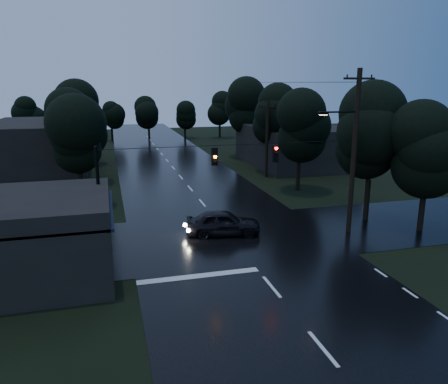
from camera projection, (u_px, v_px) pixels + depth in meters
name	position (u px, v px, depth m)	size (l,w,h in m)	color
ground	(323.00, 349.00, 15.43)	(160.00, 160.00, 0.00)	black
main_road	(181.00, 177.00, 43.53)	(12.00, 120.00, 0.02)	black
cross_street	(230.00, 237.00, 26.67)	(60.00, 9.00, 0.02)	black
building_far_right	(295.00, 145.00, 50.28)	(10.00, 14.00, 4.40)	black
building_far_left	(41.00, 144.00, 48.75)	(10.00, 16.00, 5.00)	black
utility_pole_main	(353.00, 149.00, 26.33)	(3.50, 0.30, 10.00)	black
utility_pole_far	(267.00, 138.00, 42.81)	(2.00, 0.30, 7.50)	black
anchor_pole_left	(99.00, 202.00, 23.11)	(0.18, 0.18, 6.00)	black
span_signals	(245.00, 154.00, 24.59)	(15.00, 0.37, 1.12)	black
tree_corner_near	(372.00, 132.00, 28.67)	(4.48, 4.48, 9.44)	black
tree_corner_far	(429.00, 149.00, 26.55)	(3.92, 3.92, 8.26)	black
tree_left_a	(78.00, 137.00, 32.49)	(3.92, 3.92, 8.26)	black
tree_left_b	(75.00, 123.00, 39.74)	(4.20, 4.20, 8.85)	black
tree_left_c	(75.00, 112.00, 48.86)	(4.48, 4.48, 9.44)	black
tree_right_a	(300.00, 126.00, 36.94)	(4.20, 4.20, 8.85)	black
tree_right_b	(273.00, 115.00, 44.50)	(4.48, 4.48, 9.44)	black
tree_right_c	(248.00, 106.00, 53.92)	(4.76, 4.76, 10.03)	black
car	(223.00, 223.00, 26.91)	(1.84, 4.57, 1.56)	black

